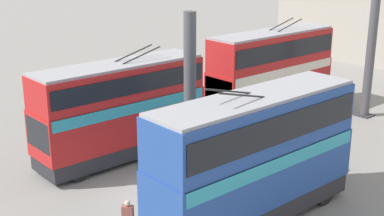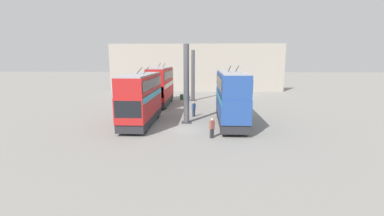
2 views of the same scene
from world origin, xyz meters
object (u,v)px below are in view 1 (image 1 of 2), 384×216
object	(u,v)px
bus_right_near	(121,105)
bus_right_mid	(271,67)
person_aisle_midway	(243,151)
oil_drum	(346,101)
bus_left_far	(255,151)

from	to	relation	value
bus_right_near	bus_right_mid	bearing A→B (deg)	-0.00
person_aisle_midway	bus_right_mid	bearing A→B (deg)	-16.33
bus_right_mid	oil_drum	world-z (taller)	bus_right_mid
person_aisle_midway	oil_drum	bearing A→B (deg)	-38.21
bus_right_mid	person_aisle_midway	distance (m)	9.56
bus_right_near	oil_drum	world-z (taller)	bus_right_near
bus_right_near	person_aisle_midway	xyz separation A→B (m)	(3.75, -5.08, -1.95)
bus_right_near	bus_right_mid	xyz separation A→B (m)	(11.57, -0.00, 0.18)
bus_right_near	person_aisle_midway	world-z (taller)	bus_right_near
bus_right_mid	person_aisle_midway	size ratio (longest dim) A/B	5.45
bus_left_far	person_aisle_midway	bearing A→B (deg)	48.17
bus_left_far	bus_right_mid	xyz separation A→B (m)	(11.26, 8.92, 0.05)
bus_right_near	oil_drum	distance (m)	16.82
bus_left_far	person_aisle_midway	distance (m)	5.57
bus_left_far	oil_drum	bearing A→B (deg)	21.46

